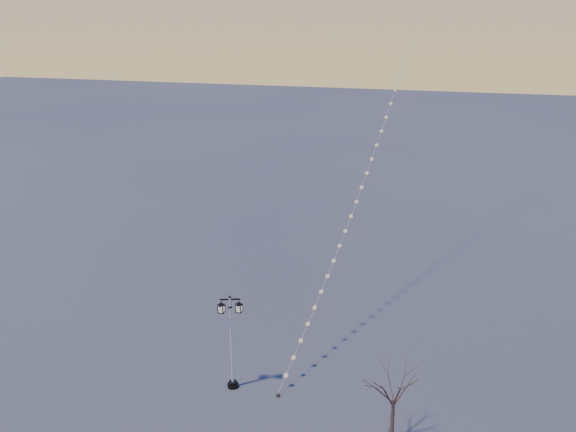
% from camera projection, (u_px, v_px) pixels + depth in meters
% --- Properties ---
extents(ground, '(300.00, 300.00, 0.00)m').
position_uv_depth(ground, '(252.00, 407.00, 30.70)').
color(ground, '#464847').
rests_on(ground, ground).
extents(street_lamp, '(1.37, 0.82, 5.62)m').
position_uv_depth(street_lamp, '(231.00, 338.00, 31.43)').
color(street_lamp, black).
rests_on(street_lamp, ground).
extents(bare_tree, '(2.47, 2.47, 4.09)m').
position_uv_depth(bare_tree, '(394.00, 389.00, 27.54)').
color(bare_tree, '#4E382C').
rests_on(bare_tree, ground).
extents(kite_train, '(6.44, 37.07, 32.87)m').
position_uv_depth(kite_train, '(393.00, 65.00, 42.06)').
color(kite_train, '#331F19').
rests_on(kite_train, ground).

